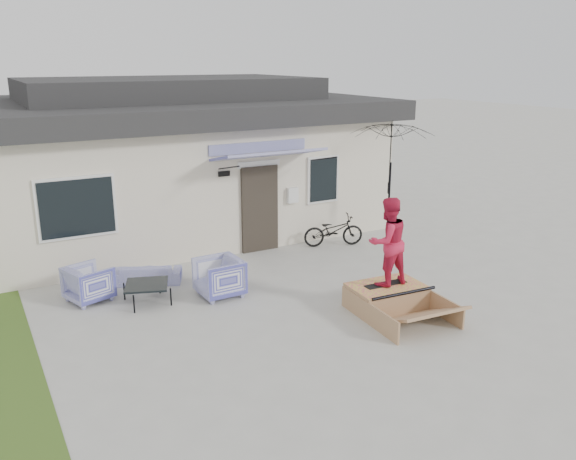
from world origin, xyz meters
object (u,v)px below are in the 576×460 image
armchair_left (89,282)px  skateboard (386,283)px  armchair_right (219,275)px  skater (388,240)px  bicycle (333,227)px  skate_ramp (386,297)px  patio_umbrella (390,176)px  loveseat (147,270)px  coffee_table (147,293)px

armchair_left → skateboard: 5.72m
armchair_right → skater: size_ratio=0.51×
bicycle → skate_ramp: bicycle is taller
skate_ramp → skateboard: 0.26m
skater → patio_umbrella: bearing=-128.9°
loveseat → skateboard: (3.57, -3.46, 0.21)m
armchair_left → patio_umbrella: patio_umbrella is taller
armchair_right → patio_umbrella: patio_umbrella is taller
loveseat → coffee_table: size_ratio=1.78×
loveseat → coffee_table: (-0.31, -1.05, -0.08)m
armchair_left → coffee_table: armchair_left is taller
armchair_right → coffee_table: bearing=-106.5°
armchair_right → coffee_table: (-1.36, 0.35, -0.23)m
armchair_right → bicycle: size_ratio=0.57×
skateboard → patio_umbrella: bearing=53.7°
skate_ramp → skateboard: (0.00, 0.05, 0.25)m
armchair_right → patio_umbrella: (5.05, 1.09, 1.32)m
skateboard → skate_ramp: bearing=-91.3°
skater → skateboard: bearing=89.9°
bicycle → skater: (-1.26, -3.70, 0.86)m
patio_umbrella → skate_ramp: bearing=-128.5°
armchair_left → patio_umbrella: 7.49m
patio_umbrella → skate_ramp: patio_umbrella is taller
patio_umbrella → bicycle: bearing=156.5°
loveseat → armchair_left: armchair_left is taller
bicycle → skateboard: bicycle is taller
armchair_left → skater: size_ratio=0.47×
bicycle → skate_ramp: bearing=179.5°
armchair_left → bicycle: (6.09, 0.64, 0.09)m
armchair_right → patio_umbrella: bearing=100.1°
patio_umbrella → armchair_right: bearing=-167.9°
armchair_left → coffee_table: 1.17m
loveseat → bicycle: bearing=-153.3°
armchair_left → armchair_right: (2.31, -1.00, 0.03)m
patio_umbrella → skater: bearing=-128.9°
loveseat → patio_umbrella: bearing=-159.1°
skate_ramp → skateboard: size_ratio=2.14×
coffee_table → skater: 4.71m
skater → coffee_table: bearing=-31.9°
patio_umbrella → skater: size_ratio=1.48×
loveseat → skate_ramp: loveseat is taller
coffee_table → skate_ramp: size_ratio=0.43×
loveseat → patio_umbrella: size_ratio=0.57×
coffee_table → skateboard: size_ratio=0.93×
bicycle → skate_ramp: 3.96m
skate_ramp → skater: 1.12m
loveseat → armchair_right: size_ratio=1.65×
armchair_left → bicycle: 6.12m
loveseat → patio_umbrella: (6.10, -0.32, 1.47)m
bicycle → skateboard: size_ratio=1.78×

